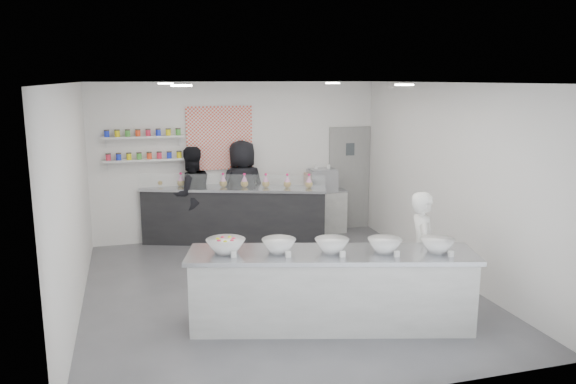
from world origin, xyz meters
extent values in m
plane|color=#515156|center=(0.00, 0.00, 0.00)|extent=(6.00, 6.00, 0.00)
plane|color=white|center=(0.00, 0.00, 3.00)|extent=(6.00, 6.00, 0.00)
plane|color=white|center=(0.00, 3.00, 1.50)|extent=(5.50, 0.00, 5.50)
plane|color=white|center=(-2.75, 0.00, 1.50)|extent=(0.00, 6.00, 6.00)
plane|color=white|center=(2.75, 0.00, 1.50)|extent=(0.00, 6.00, 6.00)
cube|color=gray|center=(2.30, 2.97, 1.05)|extent=(0.88, 0.04, 2.10)
cube|color=#EE4932|center=(-0.35, 2.98, 1.95)|extent=(1.25, 0.03, 1.20)
cube|color=silver|center=(-1.75, 2.90, 1.60)|extent=(1.45, 0.22, 0.04)
cube|color=silver|center=(-1.75, 2.90, 2.02)|extent=(1.45, 0.22, 0.04)
cylinder|color=white|center=(-1.40, -1.00, 2.98)|extent=(0.24, 0.24, 0.02)
cylinder|color=white|center=(1.40, -1.00, 2.98)|extent=(0.24, 0.24, 0.02)
cylinder|color=white|center=(-1.40, 1.60, 2.98)|extent=(0.24, 0.24, 0.02)
cylinder|color=white|center=(1.40, 1.60, 2.98)|extent=(0.24, 0.24, 0.02)
cube|color=#B4B4AE|center=(0.31, -1.37, 0.48)|extent=(3.63, 1.72, 0.97)
cube|color=black|center=(-0.17, 2.58, 0.53)|extent=(3.46, 1.76, 1.07)
cube|color=white|center=(-0.27, 2.30, 1.22)|extent=(3.21, 1.16, 0.29)
cube|color=#B4B4AE|center=(1.55, 2.78, 0.43)|extent=(1.17, 0.37, 0.87)
cube|color=#93969E|center=(1.65, 2.78, 1.08)|extent=(0.55, 0.38, 0.42)
imported|color=white|center=(1.68, -1.16, 0.80)|extent=(0.54, 0.67, 1.60)
imported|color=black|center=(-0.94, 2.83, 0.91)|extent=(1.02, 0.88, 1.82)
imported|color=black|center=(0.05, 2.83, 0.96)|extent=(1.05, 0.81, 1.91)
camera|label=1|loc=(-2.02, -7.57, 3.06)|focal=35.00mm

